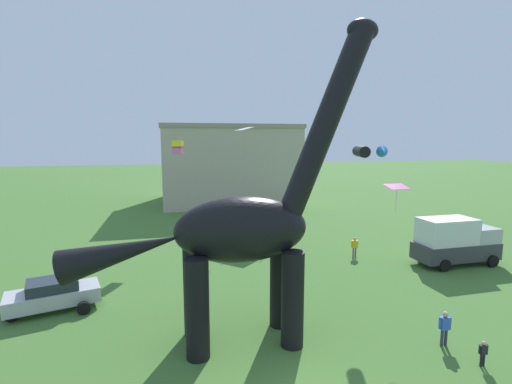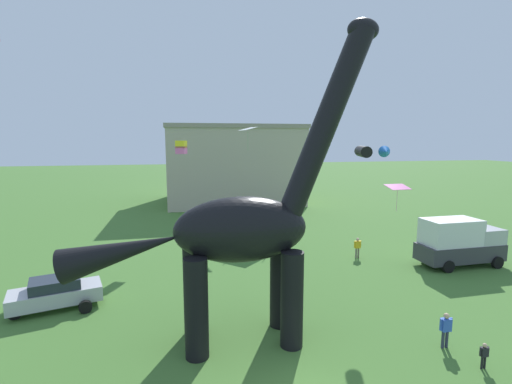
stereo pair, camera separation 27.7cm
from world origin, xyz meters
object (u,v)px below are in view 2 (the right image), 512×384
object	(u,v)px
person_vendor_side	(484,353)
kite_far_right	(248,129)
parked_box_truck	(459,242)
kite_near_high	(398,187)
festival_canopy_tent	(249,216)
dinosaur_sculpture	(240,229)
kite_apex	(181,147)
person_strolling_adult	(358,246)
kite_mid_right	(368,152)
person_photographer	(446,327)
parked_sedan_left	(56,293)

from	to	relation	value
person_vendor_side	kite_far_right	world-z (taller)	kite_far_right
parked_box_truck	kite_near_high	xyz separation A→B (m)	(-9.14, -6.75, 4.75)
person_vendor_side	festival_canopy_tent	bearing A→B (deg)	165.86
parked_box_truck	kite_far_right	distance (m)	19.23
dinosaur_sculpture	kite_apex	world-z (taller)	dinosaur_sculpture
kite_far_right	person_strolling_adult	bearing A→B (deg)	-59.49
kite_mid_right	kite_apex	bearing A→B (deg)	131.07
dinosaur_sculpture	person_photographer	size ratio (longest dim) A/B	8.96
dinosaur_sculpture	person_photographer	xyz separation A→B (m)	(8.02, -2.30, -3.89)
person_vendor_side	kite_near_high	size ratio (longest dim) A/B	0.88
kite_apex	person_strolling_adult	bearing A→B (deg)	-27.31
person_strolling_adult	kite_mid_right	xyz separation A→B (m)	(-2.25, -5.03, 6.85)
kite_mid_right	kite_near_high	world-z (taller)	kite_mid_right
person_photographer	parked_sedan_left	bearing A→B (deg)	4.49
kite_near_high	parked_box_truck	bearing A→B (deg)	36.45
dinosaur_sculpture	kite_mid_right	bearing A→B (deg)	0.37
dinosaur_sculpture	kite_mid_right	size ratio (longest dim) A/B	5.96
parked_sedan_left	kite_mid_right	distance (m)	17.70
person_vendor_side	kite_apex	distance (m)	22.99
kite_mid_right	kite_far_right	size ratio (longest dim) A/B	1.03
kite_far_right	kite_near_high	world-z (taller)	kite_far_right
parked_box_truck	festival_canopy_tent	world-z (taller)	parked_box_truck
parked_sedan_left	person_strolling_adult	size ratio (longest dim) A/B	3.10
parked_sedan_left	person_photographer	distance (m)	18.04
person_photographer	kite_mid_right	world-z (taller)	kite_mid_right
person_photographer	kite_mid_right	xyz separation A→B (m)	(-0.28, 6.38, 6.84)
person_photographer	kite_near_high	xyz separation A→B (m)	(-1.35, 1.78, 5.51)
dinosaur_sculpture	parked_sedan_left	world-z (taller)	dinosaur_sculpture
kite_mid_right	kite_apex	xyz separation A→B (m)	(-9.81, 11.25, 0.05)
kite_apex	kite_far_right	bearing A→B (deg)	33.25
person_photographer	person_strolling_adult	distance (m)	11.57
dinosaur_sculpture	festival_canopy_tent	size ratio (longest dim) A/B	4.20
parked_sedan_left	kite_far_right	world-z (taller)	kite_far_right
kite_apex	dinosaur_sculpture	bearing A→B (deg)	-82.32
dinosaur_sculpture	person_strolling_adult	distance (m)	14.07
parked_sedan_left	person_strolling_adult	world-z (taller)	parked_sedan_left
parked_sedan_left	dinosaur_sculpture	bearing A→B (deg)	-45.67
kite_mid_right	parked_sedan_left	bearing A→B (deg)	177.23
parked_sedan_left	person_photographer	size ratio (longest dim) A/B	3.07
parked_sedan_left	person_photographer	bearing A→B (deg)	-39.37
person_strolling_adult	kite_mid_right	distance (m)	8.79
person_vendor_side	festival_canopy_tent	world-z (taller)	festival_canopy_tent
person_vendor_side	person_photographer	size ratio (longest dim) A/B	0.68
person_photographer	kite_near_high	size ratio (longest dim) A/B	1.29
dinosaur_sculpture	kite_near_high	size ratio (longest dim) A/B	11.55
person_photographer	parked_box_truck	bearing A→B (deg)	-104.53
dinosaur_sculpture	parked_box_truck	size ratio (longest dim) A/B	2.34
kite_far_right	dinosaur_sculpture	bearing A→B (deg)	-101.66
kite_apex	kite_near_high	bearing A→B (deg)	-61.13
dinosaur_sculpture	kite_mid_right	distance (m)	9.23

